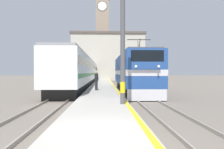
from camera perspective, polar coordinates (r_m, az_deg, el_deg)
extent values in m
plane|color=#70665B|center=(36.46, -2.40, -2.67)|extent=(200.00, 200.00, 0.00)
cube|color=#ADA89E|center=(31.46, -2.44, -2.86)|extent=(3.13, 140.00, 0.38)
cube|color=yellow|center=(31.47, 0.14, -2.51)|extent=(0.20, 140.00, 0.00)
cube|color=#70665B|center=(31.62, 3.35, -3.16)|extent=(2.83, 140.00, 0.02)
cube|color=gray|center=(31.55, 2.05, -3.02)|extent=(0.07, 140.00, 0.14)
cube|color=gray|center=(31.69, 4.64, -3.01)|extent=(0.07, 140.00, 0.14)
cube|color=#70665B|center=(31.64, -8.03, -3.17)|extent=(2.83, 140.00, 0.02)
cube|color=gray|center=(31.71, -9.32, -3.01)|extent=(0.07, 140.00, 0.14)
cube|color=gray|center=(31.57, -6.74, -3.03)|extent=(0.07, 140.00, 0.14)
cube|color=black|center=(22.68, 5.53, -3.54)|extent=(2.46, 13.61, 0.90)
cube|color=#23478C|center=(22.62, 5.53, 1.23)|extent=(2.90, 14.79, 2.88)
cube|color=silver|center=(22.62, 5.53, 0.50)|extent=(2.92, 14.81, 0.44)
cube|color=silver|center=(15.56, 9.11, -5.29)|extent=(2.76, 0.30, 0.81)
cube|color=black|center=(15.43, 9.20, 4.81)|extent=(2.32, 0.12, 0.80)
sphere|color=white|center=(15.21, 6.27, 2.07)|extent=(0.20, 0.20, 0.20)
sphere|color=white|center=(15.53, 12.11, 2.03)|extent=(0.20, 0.20, 0.20)
cube|color=#4C4C51|center=(22.69, 5.54, 5.02)|extent=(2.61, 14.05, 0.12)
cylinder|color=#333333|center=(18.76, 7.21, 7.66)|extent=(0.06, 0.63, 1.03)
cylinder|color=#333333|center=(19.45, 6.87, 7.41)|extent=(0.06, 0.63, 1.03)
cube|color=#262626|center=(19.17, 7.04, 9.02)|extent=(2.03, 0.08, 0.06)
cube|color=black|center=(36.84, -7.20, -1.94)|extent=(2.47, 41.95, 0.90)
cube|color=silver|center=(36.80, -7.20, 1.09)|extent=(2.90, 43.70, 3.00)
cube|color=black|center=(36.81, -7.20, 2.03)|extent=(2.92, 42.82, 0.64)
cube|color=#338442|center=(36.80, -7.20, 0.16)|extent=(2.92, 42.82, 0.36)
cube|color=gray|center=(36.85, -7.20, 3.58)|extent=(2.67, 43.70, 0.20)
cylinder|color=#4C4C51|center=(11.95, 2.81, 9.72)|extent=(0.26, 0.26, 7.22)
cylinder|color=yellow|center=(11.83, 2.81, -3.36)|extent=(0.28, 0.28, 0.60)
cylinder|color=#23232D|center=(20.71, -4.11, -2.96)|extent=(0.26, 0.26, 0.85)
cylinder|color=black|center=(20.67, -4.11, -0.80)|extent=(0.34, 0.34, 0.71)
sphere|color=tan|center=(20.67, -4.11, 0.51)|extent=(0.23, 0.23, 0.23)
cube|color=gray|center=(70.88, -2.55, 9.26)|extent=(4.05, 4.05, 25.48)
cylinder|color=black|center=(71.07, -2.57, 17.43)|extent=(3.13, 0.06, 3.13)
cylinder|color=white|center=(71.04, -2.57, 17.43)|extent=(2.83, 0.10, 2.83)
cube|color=#B7B2A3|center=(56.53, -1.06, 4.37)|extent=(18.16, 6.67, 11.58)
cube|color=#564C47|center=(57.24, -1.07, 10.41)|extent=(18.76, 7.27, 0.50)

